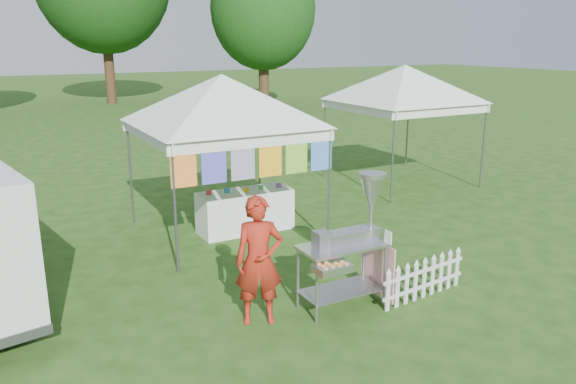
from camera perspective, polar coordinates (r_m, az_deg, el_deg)
ground at (r=8.05m, az=3.53°, el=-11.30°), size 120.00×120.00×0.00m
canopy_main at (r=10.35m, az=-6.78°, el=11.75°), size 4.24×4.24×3.45m
canopy_right at (r=14.53m, az=11.81°, el=12.51°), size 4.24×4.24×3.45m
tree_right at (r=31.36m, az=-2.55°, el=18.07°), size 5.60×5.60×8.42m
donut_cart at (r=7.69m, az=6.83°, el=-3.92°), size 1.33×0.90×1.85m
vendor at (r=7.26m, az=-2.96°, el=-6.99°), size 0.73×0.60×1.70m
picket_fence at (r=8.34m, az=13.66°, el=-8.59°), size 1.61×0.20×0.56m
display_table at (r=10.87m, az=-4.37°, el=-1.93°), size 1.80×0.70×0.80m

